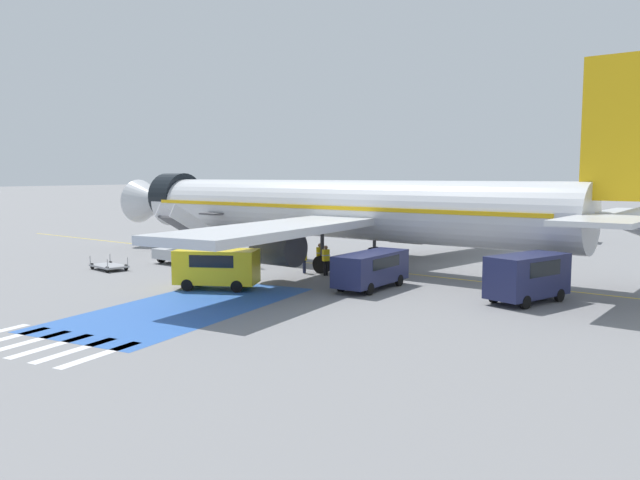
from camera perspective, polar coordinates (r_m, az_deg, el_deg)
ground_plane at (r=41.58m, az=1.64°, el=-2.53°), size 600.00×600.00×0.00m
apron_leadline_yellow at (r=42.61m, az=0.92°, el=-2.31°), size 76.28×14.38×0.01m
apron_stand_patch_blue at (r=29.80m, az=-12.25°, el=-6.02°), size 6.31×13.70×0.01m
apron_walkway_bar_1 at (r=26.52m, az=-26.69°, el=-8.01°), size 0.44×3.60×0.01m
apron_walkway_bar_2 at (r=25.59m, az=-25.08°, el=-8.43°), size 0.44×3.60×0.01m
apron_walkway_bar_3 at (r=24.67m, az=-23.35°, el=-8.88°), size 0.44×3.60×0.01m
apron_walkway_bar_4 at (r=23.78m, az=-21.47°, el=-9.35°), size 0.44×3.60×0.01m
apron_walkway_bar_5 at (r=22.92m, az=-19.45°, el=-9.85°), size 0.44×3.60×0.01m
airliner at (r=41.82m, az=1.70°, el=2.85°), size 43.53×34.60×12.06m
boarding_stairs_forward at (r=45.50m, az=-11.87°, el=-0.63°), size 3.04×5.49×4.18m
fuel_tanker at (r=62.61m, az=18.39°, el=1.73°), size 10.78×2.78×3.67m
service_van_0 at (r=31.61m, az=18.45°, el=-2.99°), size 3.63×4.83×2.32m
service_van_1 at (r=33.75m, az=4.70°, el=-2.48°), size 2.54×5.47×1.96m
service_van_2 at (r=34.06m, az=-9.42°, el=-2.31°), size 4.76×3.26×2.13m
baggage_cart at (r=42.73m, az=-18.74°, el=-2.26°), size 2.93×2.21×0.87m
ground_crew_0 at (r=38.98m, az=-1.44°, el=-1.61°), size 0.47×0.46×1.73m
ground_crew_1 at (r=39.23m, az=-0.02°, el=-1.44°), size 0.48×0.45×1.86m
ground_crew_2 at (r=41.49m, az=-6.02°, el=-1.13°), size 0.46×0.29×1.80m
ground_crew_3 at (r=38.04m, az=0.54°, el=-1.67°), size 0.43×0.49×1.86m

